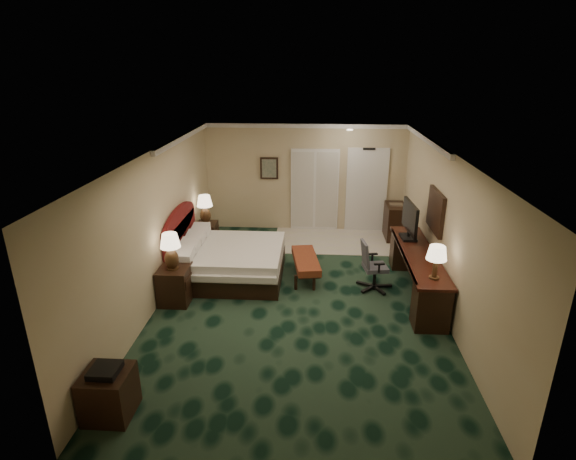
# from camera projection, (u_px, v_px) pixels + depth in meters

# --- Properties ---
(floor) EXTENTS (5.00, 7.50, 0.00)m
(floor) POSITION_uv_depth(u_px,v_px,m) (299.00, 299.00, 8.27)
(floor) COLOR black
(floor) RESTS_ON ground
(ceiling) EXTENTS (5.00, 7.50, 0.00)m
(ceiling) POSITION_uv_depth(u_px,v_px,m) (300.00, 153.00, 7.33)
(ceiling) COLOR silver
(ceiling) RESTS_ON wall_back
(wall_back) EXTENTS (5.00, 0.00, 2.70)m
(wall_back) POSITION_uv_depth(u_px,v_px,m) (305.00, 178.00, 11.31)
(wall_back) COLOR beige
(wall_back) RESTS_ON ground
(wall_front) EXTENTS (5.00, 0.00, 2.70)m
(wall_front) POSITION_uv_depth(u_px,v_px,m) (284.00, 367.00, 4.29)
(wall_front) COLOR beige
(wall_front) RESTS_ON ground
(wall_left) EXTENTS (0.00, 7.50, 2.70)m
(wall_left) POSITION_uv_depth(u_px,v_px,m) (158.00, 227.00, 7.95)
(wall_left) COLOR beige
(wall_left) RESTS_ON ground
(wall_right) EXTENTS (0.00, 7.50, 2.70)m
(wall_right) POSITION_uv_depth(u_px,v_px,m) (445.00, 233.00, 7.65)
(wall_right) COLOR beige
(wall_right) RESTS_ON ground
(crown_molding) EXTENTS (5.00, 7.50, 0.10)m
(crown_molding) POSITION_uv_depth(u_px,v_px,m) (300.00, 156.00, 7.35)
(crown_molding) COLOR white
(crown_molding) RESTS_ON wall_back
(tile_patch) EXTENTS (3.20, 1.70, 0.01)m
(tile_patch) POSITION_uv_depth(u_px,v_px,m) (340.00, 241.00, 10.93)
(tile_patch) COLOR beige
(tile_patch) RESTS_ON ground
(headboard) EXTENTS (0.12, 2.00, 1.40)m
(headboard) POSITION_uv_depth(u_px,v_px,m) (181.00, 240.00, 9.11)
(headboard) COLOR #4E1011
(headboard) RESTS_ON ground
(entry_door) EXTENTS (1.02, 0.06, 2.18)m
(entry_door) POSITION_uv_depth(u_px,v_px,m) (366.00, 191.00, 11.29)
(entry_door) COLOR white
(entry_door) RESTS_ON ground
(closet_doors) EXTENTS (1.20, 0.06, 2.10)m
(closet_doors) POSITION_uv_depth(u_px,v_px,m) (315.00, 190.00, 11.36)
(closet_doors) COLOR beige
(closet_doors) RESTS_ON ground
(wall_art) EXTENTS (0.45, 0.06, 0.55)m
(wall_art) POSITION_uv_depth(u_px,v_px,m) (269.00, 168.00, 11.23)
(wall_art) COLOR #455D51
(wall_art) RESTS_ON wall_back
(wall_mirror) EXTENTS (0.05, 0.95, 0.75)m
(wall_mirror) POSITION_uv_depth(u_px,v_px,m) (436.00, 211.00, 8.15)
(wall_mirror) COLOR white
(wall_mirror) RESTS_ON wall_right
(bed) EXTENTS (2.03, 1.88, 0.64)m
(bed) POSITION_uv_depth(u_px,v_px,m) (232.00, 262.00, 9.02)
(bed) COLOR silver
(bed) RESTS_ON ground
(nightstand_near) EXTENTS (0.53, 0.61, 0.67)m
(nightstand_near) POSITION_uv_depth(u_px,v_px,m) (175.00, 285.00, 8.07)
(nightstand_near) COLOR black
(nightstand_near) RESTS_ON ground
(nightstand_far) EXTENTS (0.45, 0.52, 0.57)m
(nightstand_far) POSITION_uv_depth(u_px,v_px,m) (207.00, 235.00, 10.55)
(nightstand_far) COLOR black
(nightstand_far) RESTS_ON ground
(lamp_near) EXTENTS (0.42, 0.42, 0.67)m
(lamp_near) POSITION_uv_depth(u_px,v_px,m) (171.00, 251.00, 7.80)
(lamp_near) COLOR black
(lamp_near) RESTS_ON nightstand_near
(lamp_far) EXTENTS (0.46, 0.46, 0.68)m
(lamp_far) POSITION_uv_depth(u_px,v_px,m) (205.00, 210.00, 10.33)
(lamp_far) COLOR black
(lamp_far) RESTS_ON nightstand_far
(bed_bench) EXTENTS (0.64, 1.34, 0.44)m
(bed_bench) POSITION_uv_depth(u_px,v_px,m) (306.00, 267.00, 9.03)
(bed_bench) COLOR maroon
(bed_bench) RESTS_ON ground
(side_table) EXTENTS (0.56, 0.56, 0.60)m
(side_table) POSITION_uv_depth(u_px,v_px,m) (109.00, 394.00, 5.46)
(side_table) COLOR black
(side_table) RESTS_ON ground
(desk) EXTENTS (0.61, 2.83, 0.82)m
(desk) POSITION_uv_depth(u_px,v_px,m) (416.00, 273.00, 8.34)
(desk) COLOR black
(desk) RESTS_ON ground
(tv) EXTENTS (0.14, 0.95, 0.74)m
(tv) POSITION_uv_depth(u_px,v_px,m) (410.00, 221.00, 8.74)
(tv) COLOR black
(tv) RESTS_ON desk
(desk_lamp) EXTENTS (0.34, 0.34, 0.57)m
(desk_lamp) POSITION_uv_depth(u_px,v_px,m) (436.00, 262.00, 7.14)
(desk_lamp) COLOR black
(desk_lamp) RESTS_ON desk
(desk_chair) EXTENTS (0.64, 0.61, 0.97)m
(desk_chair) POSITION_uv_depth(u_px,v_px,m) (375.00, 265.00, 8.48)
(desk_chair) COLOR #44454B
(desk_chair) RESTS_ON ground
(minibar) EXTENTS (0.45, 0.81, 0.85)m
(minibar) POSITION_uv_depth(u_px,v_px,m) (395.00, 222.00, 10.98)
(minibar) COLOR black
(minibar) RESTS_ON ground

